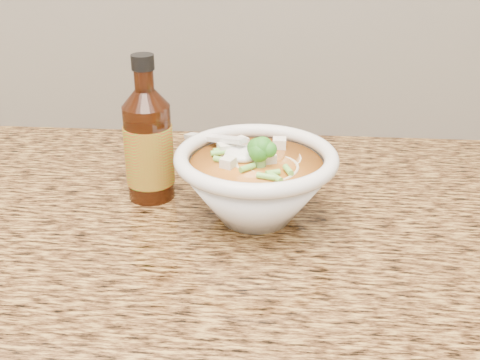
{
  "coord_description": "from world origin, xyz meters",
  "views": [
    {
      "loc": [
        0.23,
        1.0,
        1.28
      ],
      "look_at": [
        0.17,
        1.68,
        0.95
      ],
      "focal_mm": 45.0,
      "sensor_mm": 36.0,
      "label": 1
    }
  ],
  "objects": [
    {
      "name": "counter_slab",
      "position": [
        0.0,
        1.68,
        0.88
      ],
      "size": [
        4.0,
        0.68,
        0.04
      ],
      "primitive_type": "cube",
      "color": "#A57C3C",
      "rests_on": "cabinet"
    },
    {
      "name": "soup_bowl",
      "position": [
        0.19,
        1.68,
        0.95
      ],
      "size": [
        0.21,
        0.2,
        0.11
      ],
      "rotation": [
        0.0,
        0.0,
        0.22
      ],
      "color": "white",
      "rests_on": "counter_slab"
    },
    {
      "name": "hot_sauce_bottle",
      "position": [
        0.05,
        1.73,
        0.97
      ],
      "size": [
        0.08,
        0.08,
        0.2
      ],
      "rotation": [
        0.0,
        0.0,
        0.25
      ],
      "color": "#3E1708",
      "rests_on": "counter_slab"
    }
  ]
}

